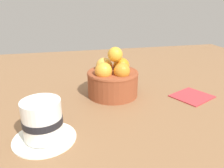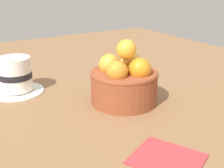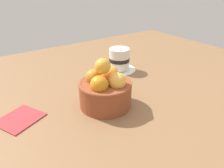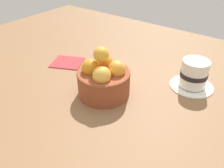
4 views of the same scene
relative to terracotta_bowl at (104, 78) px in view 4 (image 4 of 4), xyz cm
name	(u,v)px [view 4 (image 4 of 4)]	position (x,y,z in cm)	size (l,w,h in cm)	color
ground_plane	(104,100)	(0.00, 0.03, -7.03)	(147.95, 117.40, 4.41)	brown
terracotta_bowl	(104,78)	(0.00, 0.00, 0.00)	(14.04, 14.04, 13.58)	brown
coffee_cup	(194,75)	(17.74, 17.76, -1.09)	(12.12, 12.12, 8.18)	white
folded_napkin	(67,62)	(-20.99, 6.51, -4.53)	(9.82, 8.71, 0.60)	#B23338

